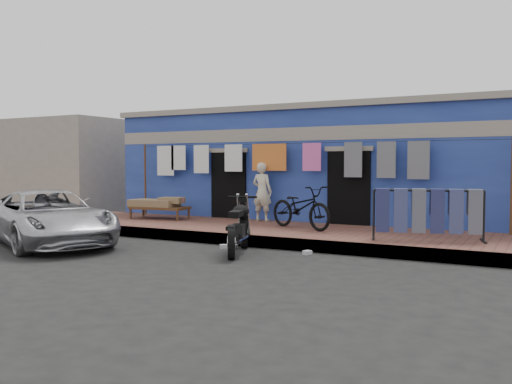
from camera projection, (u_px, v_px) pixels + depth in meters
The scene contains 15 objects.
ground at pixel (206, 257), 10.25m from camera, with size 80.00×80.00×0.00m, color black.
sidewalk at pixel (276, 233), 12.88m from camera, with size 28.00×3.00×0.25m, color brown.
curb at pixel (246, 241), 11.61m from camera, with size 28.00×0.10×0.25m, color gray.
building at pixel (334, 167), 16.31m from camera, with size 12.20×5.20×3.36m.
neighbor_left at pixel (72, 166), 21.52m from camera, with size 6.00×5.00×3.40m, color #9E9384.
clothesline at pixel (275, 162), 14.20m from camera, with size 10.06×0.06×2.10m.
car at pixel (48, 217), 11.84m from camera, with size 1.99×4.39×1.24m, color #BABABF.
seated_person at pixel (262, 192), 14.36m from camera, with size 0.56×0.37×1.56m, color beige.
bicycle at pixel (301, 202), 12.66m from camera, with size 0.67×1.91×1.24m, color black.
motorcycle at pixel (238, 225), 10.70m from camera, with size 1.14×1.82×1.11m, color black, non-canonical shape.
charpoy at pixel (160, 208), 15.00m from camera, with size 1.77×0.96×0.57m, color brown, non-canonical shape.
jeans_rack at pixel (428, 214), 10.75m from camera, with size 2.25×1.01×1.06m, color black, non-canonical shape.
litter_a at pixel (224, 246), 11.34m from camera, with size 0.18×0.14×0.08m, color silver.
litter_b at pixel (307, 253), 10.56m from camera, with size 0.16×0.12×0.08m, color silver.
litter_c at pixel (233, 247), 11.31m from camera, with size 0.20×0.16×0.08m, color silver.
Camera 1 is at (5.65, -8.51, 1.78)m, focal length 38.00 mm.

